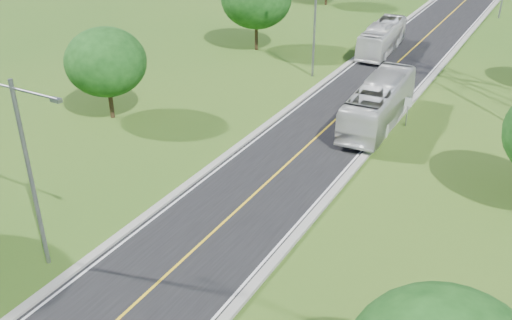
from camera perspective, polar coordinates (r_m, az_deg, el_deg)
The scene contains 10 objects.
ground at distance 67.67m, azimuth 15.73°, elevation 10.92°, with size 260.00×260.00×0.00m, color #275116.
road at distance 73.31m, azimuth 16.99°, elevation 12.04°, with size 8.00×150.00×0.06m, color black.
curb_left at distance 74.28m, azimuth 13.77°, elevation 12.70°, with size 0.50×150.00×0.22m, color gray.
curb_right at distance 72.54m, azimuth 20.29°, elevation 11.44°, with size 0.50×150.00×0.22m, color gray.
speed_limit_sign at distance 45.71m, azimuth 14.95°, elevation 5.15°, with size 0.55×0.09×2.40m.
streetlight_near_left at distance 28.87m, azimuth -21.90°, elevation -0.10°, with size 5.90×0.25×10.00m.
streetlight_mid_left at distance 54.18m, azimuth 5.93°, elevation 14.28°, with size 5.90×0.25×10.00m.
tree_lb at distance 46.21m, azimuth -14.78°, elevation 9.46°, with size 6.30×6.30×7.33m.
bus_outbound at distance 45.49m, azimuth 12.19°, elevation 5.62°, with size 2.89×12.37×3.44m, color silver.
bus_inbound at distance 63.99m, azimuth 12.50°, elevation 11.87°, with size 2.61×11.14×3.10m, color silver.
Camera 1 is at (15.00, -3.35, 18.48)m, focal length 40.00 mm.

